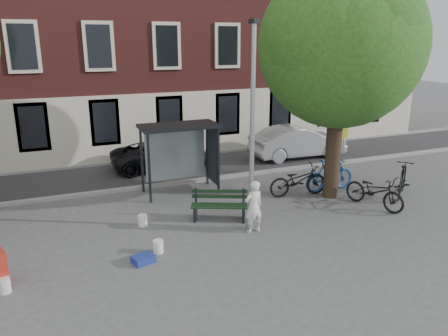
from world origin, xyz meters
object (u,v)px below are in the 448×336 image
notice_sign (344,140)px  car_dark (161,155)px  lamppost (252,140)px  bench (219,207)px  bus_shelter (189,142)px  bike_b (330,175)px  bike_d (403,179)px  car_silver (298,142)px  bike_c (375,191)px  bike_a (298,180)px  painter (254,207)px

notice_sign → car_dark: bearing=155.7°
lamppost → bench: (-0.60, 1.06, -2.36)m
car_dark → notice_sign: (6.83, -3.95, 0.93)m
bus_shelter → bike_b: bearing=-22.4°
lamppost → notice_sign: (5.99, 3.50, -1.24)m
bus_shelter → bench: bus_shelter is taller
lamppost → bike_d: size_ratio=2.95×
bench → bike_b: size_ratio=0.89×
lamppost → bus_shelter: size_ratio=2.14×
car_silver → bike_d: bearing=-172.9°
bus_shelter → notice_sign: bearing=-5.2°
bench → car_silver: size_ratio=0.40×
bike_c → notice_sign: size_ratio=1.07×
bike_b → bike_c: 2.09m
bike_a → bike_b: size_ratio=1.07×
car_silver → notice_sign: (0.16, -3.30, 0.77)m
bike_b → bike_a: bearing=91.5°
bus_shelter → painter: size_ratio=1.77×
car_silver → lamppost: bearing=140.4°
bench → bike_a: 3.65m
bike_b → car_dark: bearing=43.7°
bench → bike_d: 7.12m
bench → car_dark: car_dark is taller
bench → lamppost: bearing=-36.4°
bus_shelter → bike_b: (4.94, -2.04, -1.29)m
lamppost → bike_c: bearing=0.1°
lamppost → car_dark: lamppost is taller
bike_b → bench: bearing=101.3°
notice_sign → bike_d: bearing=-74.4°
bike_b → notice_sign: 2.38m
bus_shelter → car_dark: (-0.23, 3.34, -1.30)m
bus_shelter → bike_b: 5.50m
bike_c → car_silver: (1.11, 6.79, 0.19)m
car_silver → bus_shelter: bearing=113.7°
lamppost → bike_b: lamppost is taller
painter → notice_sign: size_ratio=0.77×
bike_c → bench: bearing=151.5°
painter → bike_d: painter is taller
bench → bike_d: bearing=20.2°
lamppost → bike_b: (4.34, 2.06, -2.15)m
lamppost → painter: 1.99m
bike_b → car_silver: bearing=-17.8°
lamppost → bench: lamppost is taller
lamppost → bike_a: bearing=34.7°
notice_sign → bike_c: bearing=-104.3°
bike_a → lamppost: bearing=131.1°
bus_shelter → notice_sign: size_ratio=1.36×
painter → notice_sign: 7.12m
bike_c → car_silver: car_silver is taller
bus_shelter → bike_c: bus_shelter is taller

